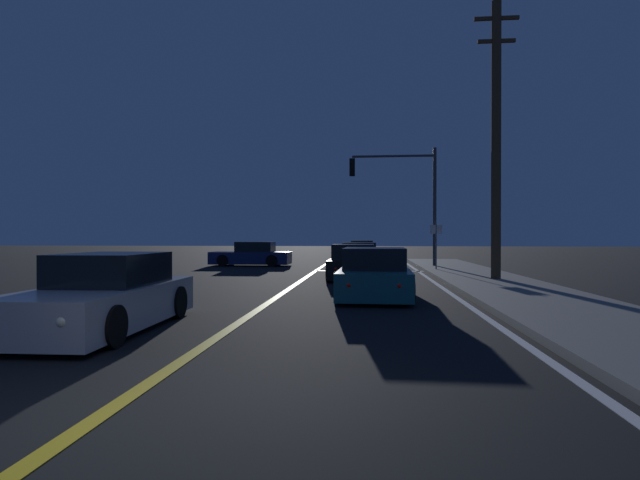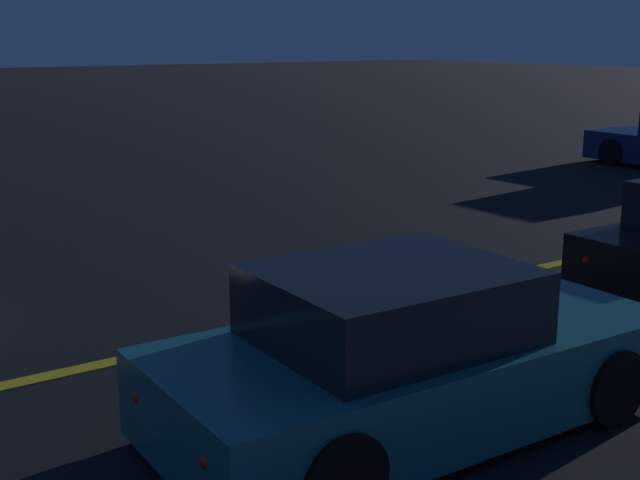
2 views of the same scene
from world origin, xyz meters
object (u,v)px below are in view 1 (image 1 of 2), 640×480
object	(u,v)px
car_far_approaching_red	(361,251)
utility_pole_right	(496,138)
car_following_oncoming_navy	(252,255)
car_lead_oncoming_teal	(375,276)
car_distant_tail_charcoal	(359,257)
car_mid_block_silver	(106,297)
street_sign_corner	(436,239)
traffic_signal_near_right	(404,188)
car_parked_curb_black	(353,264)

from	to	relation	value
car_far_approaching_red	utility_pole_right	world-z (taller)	utility_pole_right
car_following_oncoming_navy	car_lead_oncoming_teal	distance (m)	15.56
car_distant_tail_charcoal	car_far_approaching_red	size ratio (longest dim) A/B	0.91
car_lead_oncoming_teal	utility_pole_right	size ratio (longest dim) A/B	0.44
car_distant_tail_charcoal	car_mid_block_silver	size ratio (longest dim) A/B	0.98
street_sign_corner	car_mid_block_silver	bearing A→B (deg)	-117.48
car_lead_oncoming_teal	traffic_signal_near_right	world-z (taller)	traffic_signal_near_right
utility_pole_right	car_following_oncoming_navy	bearing A→B (deg)	139.39
car_following_oncoming_navy	traffic_signal_near_right	world-z (taller)	traffic_signal_near_right
car_parked_curb_black	car_lead_oncoming_teal	bearing A→B (deg)	-82.91
car_far_approaching_red	street_sign_corner	world-z (taller)	street_sign_corner
car_mid_block_silver	car_parked_curb_black	world-z (taller)	same
car_lead_oncoming_teal	street_sign_corner	xyz separation A→B (m)	(2.93, 9.70, 0.92)
car_lead_oncoming_teal	car_mid_block_silver	size ratio (longest dim) A/B	0.97
car_parked_curb_black	car_mid_block_silver	bearing A→B (deg)	-110.35
traffic_signal_near_right	street_sign_corner	distance (m)	4.04
car_following_oncoming_navy	car_mid_block_silver	size ratio (longest dim) A/B	1.00
car_following_oncoming_navy	car_distant_tail_charcoal	bearing A→B (deg)	-110.93
car_distant_tail_charcoal	utility_pole_right	xyz separation A→B (m)	(4.96, -7.09, 4.52)
car_lead_oncoming_teal	utility_pole_right	distance (m)	7.82
utility_pole_right	street_sign_corner	size ratio (longest dim) A/B	4.48
car_distant_tail_charcoal	car_lead_oncoming_teal	world-z (taller)	same
car_far_approaching_red	car_mid_block_silver	size ratio (longest dim) A/B	1.07
car_far_approaching_red	car_distant_tail_charcoal	bearing A→B (deg)	-92.51
utility_pole_right	street_sign_corner	world-z (taller)	utility_pole_right
car_distant_tail_charcoal	utility_pole_right	bearing A→B (deg)	-57.02
car_distant_tail_charcoal	car_far_approaching_red	world-z (taller)	same
car_lead_oncoming_teal	utility_pole_right	world-z (taller)	utility_pole_right
traffic_signal_near_right	car_distant_tail_charcoal	bearing A→B (deg)	17.49
car_lead_oncoming_teal	street_sign_corner	size ratio (longest dim) A/B	1.95
car_mid_block_silver	car_far_approaching_red	bearing A→B (deg)	-99.80
car_mid_block_silver	street_sign_corner	bearing A→B (deg)	-118.90
car_lead_oncoming_teal	car_following_oncoming_navy	bearing A→B (deg)	116.48
car_mid_block_silver	car_parked_curb_black	bearing A→B (deg)	-111.73
car_lead_oncoming_teal	street_sign_corner	distance (m)	10.18
car_distant_tail_charcoal	street_sign_corner	xyz separation A→B (m)	(3.56, -2.07, 0.92)
traffic_signal_near_right	utility_pole_right	world-z (taller)	utility_pole_right
car_far_approaching_red	car_parked_curb_black	xyz separation A→B (m)	(-0.11, -17.27, -0.00)
car_distant_tail_charcoal	street_sign_corner	world-z (taller)	street_sign_corner
street_sign_corner	car_far_approaching_red	bearing A→B (deg)	104.85
car_far_approaching_red	traffic_signal_near_right	size ratio (longest dim) A/B	0.78
car_mid_block_silver	street_sign_corner	xyz separation A→B (m)	(7.71, 14.82, 0.92)
car_lead_oncoming_teal	car_parked_curb_black	distance (m)	5.87
car_parked_curb_black	street_sign_corner	bearing A→B (deg)	46.65
car_following_oncoming_navy	car_mid_block_silver	world-z (taller)	same
car_following_oncoming_navy	car_mid_block_silver	bearing A→B (deg)	-174.41
car_mid_block_silver	traffic_signal_near_right	bearing A→B (deg)	-111.58
car_following_oncoming_navy	street_sign_corner	distance (m)	10.55
car_distant_tail_charcoal	traffic_signal_near_right	distance (m)	4.30
car_far_approaching_red	car_lead_oncoming_teal	world-z (taller)	same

